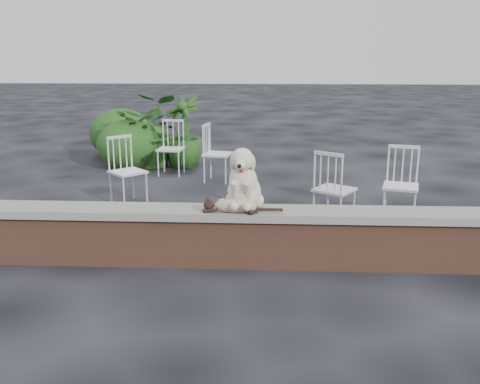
{
  "coord_description": "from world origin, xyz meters",
  "views": [
    {
      "loc": [
        0.16,
        -4.99,
        2.09
      ],
      "look_at": [
        -0.11,
        0.2,
        0.7
      ],
      "focal_mm": 39.79,
      "sensor_mm": 36.0,
      "label": 1
    }
  ],
  "objects_px": {
    "chair_a": "(128,171)",
    "potted_plant_b": "(183,132)",
    "chair_d": "(401,185)",
    "chair_c": "(335,188)",
    "cat": "(235,205)",
    "chair_b": "(171,148)",
    "chair_e": "(218,153)",
    "potted_plant_a": "(154,130)",
    "dog": "(244,177)"
  },
  "relations": [
    {
      "from": "chair_b",
      "to": "chair_c",
      "type": "bearing_deg",
      "value": -41.43
    },
    {
      "from": "chair_e",
      "to": "potted_plant_a",
      "type": "distance_m",
      "value": 1.68
    },
    {
      "from": "dog",
      "to": "chair_a",
      "type": "xyz_separation_m",
      "value": [
        -1.72,
        2.09,
        -0.43
      ]
    },
    {
      "from": "dog",
      "to": "chair_b",
      "type": "distance_m",
      "value": 4.17
    },
    {
      "from": "chair_e",
      "to": "potted_plant_a",
      "type": "xyz_separation_m",
      "value": [
        -1.27,
        1.09,
        0.21
      ]
    },
    {
      "from": "chair_a",
      "to": "potted_plant_b",
      "type": "distance_m",
      "value": 2.51
    },
    {
      "from": "cat",
      "to": "potted_plant_a",
      "type": "height_order",
      "value": "potted_plant_a"
    },
    {
      "from": "chair_a",
      "to": "potted_plant_a",
      "type": "distance_m",
      "value": 2.47
    },
    {
      "from": "chair_a",
      "to": "potted_plant_a",
      "type": "relative_size",
      "value": 0.69
    },
    {
      "from": "chair_a",
      "to": "potted_plant_b",
      "type": "xyz_separation_m",
      "value": [
        0.39,
        2.47,
        0.18
      ]
    },
    {
      "from": "chair_b",
      "to": "chair_e",
      "type": "xyz_separation_m",
      "value": [
        0.85,
        -0.42,
        0.0
      ]
    },
    {
      "from": "cat",
      "to": "chair_b",
      "type": "xyz_separation_m",
      "value": [
        -1.35,
        4.04,
        -0.19
      ]
    },
    {
      "from": "potted_plant_a",
      "to": "chair_d",
      "type": "bearing_deg",
      "value": -39.59
    },
    {
      "from": "cat",
      "to": "chair_b",
      "type": "height_order",
      "value": "chair_b"
    },
    {
      "from": "potted_plant_a",
      "to": "chair_c",
      "type": "bearing_deg",
      "value": -48.66
    },
    {
      "from": "chair_e",
      "to": "chair_a",
      "type": "distance_m",
      "value": 1.78
    },
    {
      "from": "cat",
      "to": "chair_a",
      "type": "height_order",
      "value": "chair_a"
    },
    {
      "from": "chair_d",
      "to": "potted_plant_a",
      "type": "relative_size",
      "value": 0.69
    },
    {
      "from": "dog",
      "to": "chair_a",
      "type": "relative_size",
      "value": 0.67
    },
    {
      "from": "chair_e",
      "to": "potted_plant_b",
      "type": "bearing_deg",
      "value": 45.26
    },
    {
      "from": "cat",
      "to": "chair_b",
      "type": "bearing_deg",
      "value": 114.6
    },
    {
      "from": "dog",
      "to": "potted_plant_b",
      "type": "relative_size",
      "value": 0.49
    },
    {
      "from": "chair_d",
      "to": "chair_a",
      "type": "distance_m",
      "value": 3.66
    },
    {
      "from": "cat",
      "to": "potted_plant_b",
      "type": "xyz_separation_m",
      "value": [
        -1.24,
        4.71,
        -0.01
      ]
    },
    {
      "from": "potted_plant_a",
      "to": "potted_plant_b",
      "type": "xyz_separation_m",
      "value": [
        0.53,
        0.01,
        -0.03
      ]
    },
    {
      "from": "chair_c",
      "to": "potted_plant_a",
      "type": "relative_size",
      "value": 0.69
    },
    {
      "from": "chair_b",
      "to": "potted_plant_a",
      "type": "distance_m",
      "value": 0.81
    },
    {
      "from": "cat",
      "to": "potted_plant_a",
      "type": "bearing_deg",
      "value": 116.71
    },
    {
      "from": "potted_plant_b",
      "to": "chair_b",
      "type": "bearing_deg",
      "value": -99.34
    },
    {
      "from": "cat",
      "to": "chair_c",
      "type": "bearing_deg",
      "value": 57.51
    },
    {
      "from": "dog",
      "to": "chair_b",
      "type": "xyz_separation_m",
      "value": [
        -1.43,
        3.89,
        -0.43
      ]
    },
    {
      "from": "chair_d",
      "to": "potted_plant_a",
      "type": "xyz_separation_m",
      "value": [
        -3.74,
        3.09,
        0.21
      ]
    },
    {
      "from": "chair_c",
      "to": "chair_d",
      "type": "bearing_deg",
      "value": -132.26
    },
    {
      "from": "chair_c",
      "to": "potted_plant_a",
      "type": "xyz_separation_m",
      "value": [
        -2.89,
        3.29,
        0.21
      ]
    },
    {
      "from": "chair_c",
      "to": "potted_plant_b",
      "type": "distance_m",
      "value": 4.07
    },
    {
      "from": "dog",
      "to": "potted_plant_a",
      "type": "relative_size",
      "value": 0.47
    },
    {
      "from": "chair_a",
      "to": "chair_c",
      "type": "bearing_deg",
      "value": -61.48
    },
    {
      "from": "dog",
      "to": "chair_b",
      "type": "height_order",
      "value": "dog"
    },
    {
      "from": "dog",
      "to": "potted_plant_a",
      "type": "bearing_deg",
      "value": 118.2
    },
    {
      "from": "chair_b",
      "to": "chair_d",
      "type": "relative_size",
      "value": 1.0
    },
    {
      "from": "chair_b",
      "to": "cat",
      "type": "bearing_deg",
      "value": -66.22
    },
    {
      "from": "dog",
      "to": "chair_a",
      "type": "bearing_deg",
      "value": 135.41
    },
    {
      "from": "chair_c",
      "to": "potted_plant_b",
      "type": "xyz_separation_m",
      "value": [
        -2.37,
        3.3,
        0.18
      ]
    },
    {
      "from": "chair_d",
      "to": "potted_plant_b",
      "type": "bearing_deg",
      "value": 151.46
    },
    {
      "from": "chair_b",
      "to": "potted_plant_a",
      "type": "xyz_separation_m",
      "value": [
        -0.42,
        0.66,
        0.21
      ]
    },
    {
      "from": "dog",
      "to": "chair_e",
      "type": "height_order",
      "value": "dog"
    },
    {
      "from": "dog",
      "to": "chair_d",
      "type": "height_order",
      "value": "dog"
    },
    {
      "from": "dog",
      "to": "chair_c",
      "type": "distance_m",
      "value": 1.69
    },
    {
      "from": "chair_d",
      "to": "chair_c",
      "type": "relative_size",
      "value": 1.0
    },
    {
      "from": "chair_b",
      "to": "chair_a",
      "type": "bearing_deg",
      "value": -93.69
    }
  ]
}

